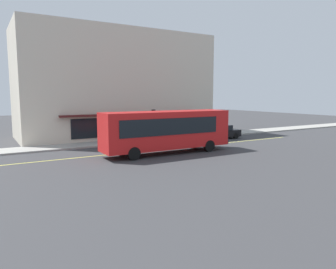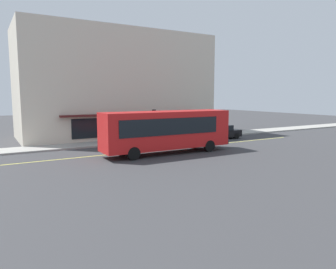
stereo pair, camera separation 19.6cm
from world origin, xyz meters
name	(u,v)px [view 2 (the right image)]	position (x,y,z in m)	size (l,w,h in m)	color
ground	(142,151)	(0.00, 0.00, 0.00)	(120.00, 120.00, 0.00)	#38383A
sidewalk	(119,142)	(0.00, 5.46, 0.07)	(80.00, 2.97, 0.15)	#9E9B93
lane_centre_stripe	(142,151)	(0.00, 0.00, 0.00)	(36.00, 0.16, 0.01)	#D8D14C
storefront_building	(117,85)	(2.27, 11.64, 6.01)	(21.98, 10.02, 12.02)	beige
bus	(167,130)	(1.37, -1.93, 1.99)	(11.14, 2.65, 3.50)	red
traffic_light	(154,117)	(3.54, 4.48, 2.53)	(0.30, 0.52, 3.20)	#2D2D33
car_black	(221,132)	(11.02, 2.72, 0.74)	(4.37, 2.01, 1.52)	black
pedestrian_waiting	(103,132)	(-1.47, 5.99, 1.14)	(0.34, 0.34, 1.65)	black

